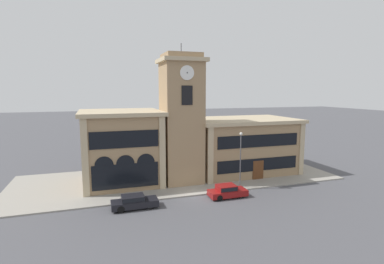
# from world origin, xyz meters

# --- Properties ---
(ground_plane) EXTENTS (300.00, 300.00, 0.00)m
(ground_plane) POSITION_xyz_m (0.00, 0.00, 0.00)
(ground_plane) COLOR #4C4C51
(sidewalk_kerb) EXTENTS (40.82, 14.26, 0.15)m
(sidewalk_kerb) POSITION_xyz_m (0.00, 7.13, 0.07)
(sidewalk_kerb) COLOR gray
(sidewalk_kerb) RESTS_ON ground_plane
(clock_tower) EXTENTS (5.29, 5.29, 16.99)m
(clock_tower) POSITION_xyz_m (0.00, 5.44, 7.93)
(clock_tower) COLOR #9E7F5B
(clock_tower) RESTS_ON ground_plane
(town_hall_left_wing) EXTENTS (9.73, 9.82, 9.00)m
(town_hall_left_wing) POSITION_xyz_m (-7.11, 7.67, 4.53)
(town_hall_left_wing) COLOR #9E7F5B
(town_hall_left_wing) RESTS_ON ground_plane
(town_hall_right_wing) EXTENTS (14.51, 9.82, 7.56)m
(town_hall_right_wing) POSITION_xyz_m (9.50, 7.68, 3.80)
(town_hall_right_wing) COLOR #9E7F5B
(town_hall_right_wing) RESTS_ON ground_plane
(parked_car_near) EXTENTS (4.50, 1.71, 1.32)m
(parked_car_near) POSITION_xyz_m (-6.82, -1.35, 0.70)
(parked_car_near) COLOR black
(parked_car_near) RESTS_ON ground_plane
(parked_car_mid) EXTENTS (4.14, 1.81, 1.36)m
(parked_car_mid) POSITION_xyz_m (3.11, -1.35, 0.71)
(parked_car_mid) COLOR maroon
(parked_car_mid) RESTS_ON ground_plane
(street_lamp) EXTENTS (0.36, 0.36, 6.57)m
(street_lamp) POSITION_xyz_m (5.64, 0.58, 4.38)
(street_lamp) COLOR #4C4C51
(street_lamp) RESTS_ON sidewalk_kerb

